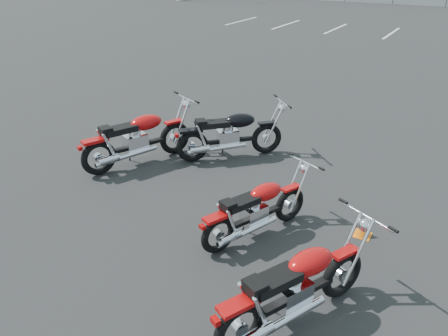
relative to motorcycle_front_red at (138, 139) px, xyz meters
The scene contains 7 objects.
ground 2.36m from the motorcycle_front_red, 27.07° to the right, with size 120.00×120.00×0.00m, color black.
motorcycle_front_red is the anchor object (origin of this frame).
motorcycle_second_black 1.85m from the motorcycle_front_red, 39.74° to the left, with size 1.93×1.97×1.14m.
motorcycle_third_red 3.32m from the motorcycle_front_red, 18.34° to the right, with size 1.17×1.97×0.99m.
motorcycle_rear_red 4.90m from the motorcycle_front_red, 28.69° to the right, with size 1.39×2.16×1.09m.
training_cone_near 4.57m from the motorcycle_front_red, ahead, with size 0.25×0.25×0.30m.
parking_line_stripes 18.97m from the motorcycle_front_red, 91.37° to the left, with size 15.12×4.00×0.01m.
Camera 1 is at (3.48, -4.94, 3.84)m, focal length 35.00 mm.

